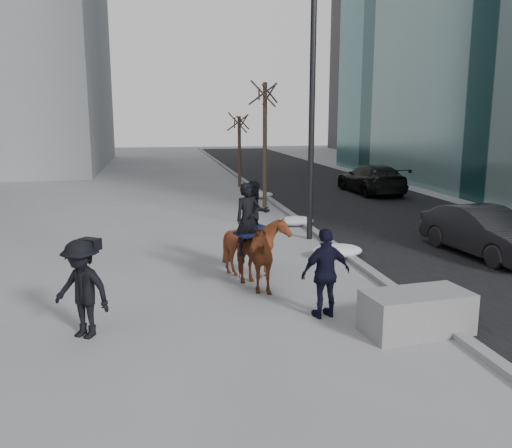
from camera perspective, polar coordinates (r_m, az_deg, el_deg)
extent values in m
plane|color=gray|center=(11.20, 1.13, -8.74)|extent=(120.00, 120.00, 0.00)
cube|color=black|center=(22.59, 13.55, 1.20)|extent=(8.00, 90.00, 0.01)
cube|color=gray|center=(21.28, 3.65, 1.04)|extent=(0.25, 90.00, 0.12)
cube|color=gray|center=(10.24, 16.53, -8.91)|extent=(1.99, 1.16, 0.76)
imported|color=black|center=(16.31, 22.92, -0.76)|extent=(1.91, 4.29, 1.37)
imported|color=black|center=(28.00, 12.02, 4.67)|extent=(2.23, 5.14, 1.47)
imported|color=#45270D|center=(12.12, -0.75, -3.31)|extent=(1.35, 2.01, 1.56)
imported|color=black|center=(12.09, -0.88, 0.51)|extent=(0.68, 0.55, 1.63)
cube|color=#0E1133|center=(12.16, -0.87, -1.08)|extent=(0.62, 0.68, 0.06)
imported|color=#502310|center=(13.07, 0.06, -2.34)|extent=(1.60, 1.70, 1.51)
imported|color=black|center=(13.05, -0.06, 1.08)|extent=(0.92, 0.82, 1.58)
cube|color=#0F163A|center=(13.12, -0.06, -0.35)|extent=(0.64, 0.69, 0.06)
imported|color=black|center=(10.50, 7.36, -5.16)|extent=(1.09, 0.63, 1.75)
cylinder|color=#CC720C|center=(10.92, 6.27, -3.01)|extent=(0.04, 0.18, 0.07)
imported|color=black|center=(9.96, -17.85, -6.54)|extent=(1.30, 1.17, 1.75)
cube|color=black|center=(9.99, -17.08, -2.03)|extent=(0.42, 0.38, 0.20)
cylinder|color=black|center=(16.92, 5.94, 13.47)|extent=(0.18, 0.18, 9.00)
ellipsoid|color=silver|center=(15.12, 8.49, -2.82)|extent=(1.44, 0.92, 0.37)
ellipsoid|color=silver|center=(25.75, 0.46, 3.07)|extent=(1.24, 0.79, 0.32)
ellipsoid|color=silver|center=(10.48, 18.00, -9.93)|extent=(1.09, 0.69, 0.28)
ellipsoid|color=silver|center=(19.35, 4.18, 0.32)|extent=(1.32, 0.84, 0.33)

